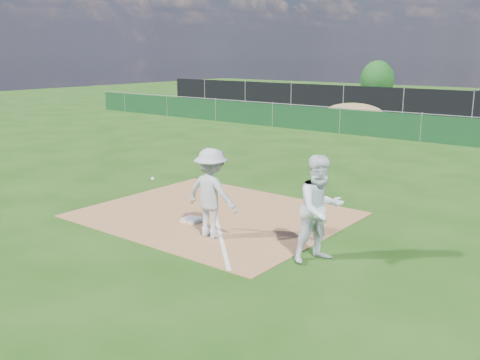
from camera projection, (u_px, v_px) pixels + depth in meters
name	position (u px, v px, depth m)	size (l,w,h in m)	color
ground	(372.00, 159.00, 19.99)	(90.00, 90.00, 0.00)	#1C420E
infield_dirt	(215.00, 215.00, 13.10)	(6.00, 5.00, 0.02)	#9B663E
foul_line	(215.00, 214.00, 13.10)	(0.08, 7.00, 0.01)	white
green_fence	(421.00, 128.00, 23.67)	(44.00, 0.05, 1.20)	#0D3216
dirt_mound	(354.00, 114.00, 29.35)	(3.38, 2.60, 1.17)	olive
black_fence	(473.00, 107.00, 29.72)	(46.00, 0.04, 1.80)	black
first_base	(192.00, 220.00, 12.54)	(0.39, 0.39, 0.08)	silver
play_at_first	(211.00, 193.00, 11.31)	(2.57, 0.76, 1.93)	silver
runner	(320.00, 209.00, 10.02)	(1.00, 0.78, 2.06)	white
car_left	(406.00, 99.00, 35.90)	(1.87, 4.64, 1.58)	#B7BAC0
tree_left	(377.00, 80.00, 43.72)	(2.73, 2.73, 3.24)	#382316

